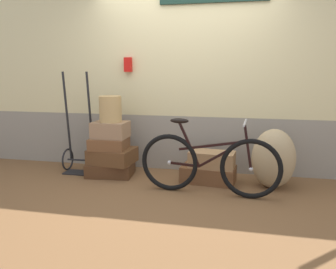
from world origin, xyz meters
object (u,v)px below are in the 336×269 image
Objects in this scene: burlap_sack at (273,159)px; bicycle at (208,164)px; suitcase_0 at (111,169)px; suitcase_5 at (212,159)px; wicker_basket at (110,109)px; suitcase_3 at (111,130)px; luggage_trolley at (80,150)px; suitcase_1 at (113,156)px; suitcase_4 at (208,174)px; suitcase_2 at (109,143)px.

burlap_sack is 0.45× the size of bicycle.
burlap_sack is (2.15, -0.04, 0.28)m from suitcase_0.
wicker_basket is (-1.37, 0.02, 0.61)m from suitcase_5.
luggage_trolley is at bearing 172.47° from suitcase_3.
suitcase_1 is at bearing 52.33° from wicker_basket.
bicycle reaches higher than suitcase_4.
luggage_trolley is at bearing 164.68° from bicycle.
bicycle is at bearing -16.40° from suitcase_3.
suitcase_3 is 0.62× the size of burlap_sack.
suitcase_1 is 1.43m from bicycle.
bicycle is at bearing -17.77° from wicker_basket.
luggage_trolley is at bearing -176.71° from suitcase_5.
suitcase_3 is at bearing 162.34° from bicycle.
suitcase_3 is 0.32× the size of luggage_trolley.
luggage_trolley is at bearing 165.46° from suitcase_0.
suitcase_4 is 0.93× the size of burlap_sack.
wicker_basket is (0.03, -0.00, 0.84)m from suitcase_0.
burlap_sack is (0.80, -0.04, 0.26)m from suitcase_4.
suitcase_4 is at bearing -5.69° from suitcase_0.
suitcase_2 is at bearing -173.80° from suitcase_5.
suitcase_3 is 0.61m from luggage_trolley.
suitcase_4 is at bearing 94.56° from bicycle.
burlap_sack reaches higher than suitcase_5.
burlap_sack is at bearing 4.45° from suitcase_1.
luggage_trolley is (-1.85, 0.08, 0.21)m from suitcase_4.
wicker_basket is at bearing -7.30° from suitcase_0.
suitcase_0 is 0.84m from wicker_basket.
suitcase_1 is at bearing -174.44° from suitcase_4.
wicker_basket reaches higher than suitcase_3.
suitcase_3 is (-0.01, -0.01, 0.36)m from suitcase_1.
wicker_basket is at bearing 5.10° from suitcase_3.
burlap_sack is at bearing -6.71° from suitcase_0.
suitcase_4 is (1.32, -0.01, -0.17)m from suitcase_1.
suitcase_2 is 0.65× the size of burlap_sack.
suitcase_3 reaches higher than suitcase_0.
suitcase_2 is 0.19m from suitcase_3.
suitcase_0 is 1.41m from suitcase_5.
suitcase_4 is at bearing 5.38° from suitcase_1.
bicycle is (1.88, -0.52, 0.06)m from luggage_trolley.
suitcase_3 is at bearing -174.13° from suitcase_4.
wicker_basket is 2.19m from burlap_sack.
suitcase_2 is at bearing -11.16° from luggage_trolley.
suitcase_0 is 1.33× the size of suitcase_3.
wicker_basket is 1.54m from bicycle.
luggage_trolley is (-0.51, 0.08, -0.33)m from suitcase_3.
luggage_trolley is at bearing 177.97° from suitcase_1.
suitcase_5 is at bearing 4.62° from suitcase_1.
suitcase_1 is 0.84× the size of suitcase_4.
suitcase_5 reaches higher than suitcase_1.
bicycle is (-0.76, -0.40, -0.00)m from burlap_sack.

